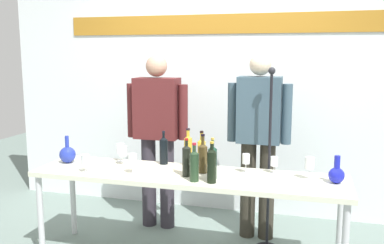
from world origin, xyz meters
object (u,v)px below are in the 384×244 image
at_px(wine_bottle_5, 212,161).
at_px(wine_glass_right_0, 246,159).
at_px(wine_glass_left_1, 132,159).
at_px(wine_bottle_1, 187,160).
at_px(decanter_blue_left, 68,154).
at_px(wine_bottle_7, 212,165).
at_px(microphone_stand, 268,190).
at_px(wine_bottle_0, 164,150).
at_px(wine_bottle_6, 203,157).
at_px(wine_glass_left_2, 120,149).
at_px(wine_glass_left_3, 85,160).
at_px(presenter_left, 157,130).
at_px(wine_glass_left_0, 123,151).
at_px(display_table, 187,181).
at_px(wine_glass_right_1, 274,162).
at_px(wine_bottle_4, 188,149).
at_px(decanter_blue_right, 337,174).
at_px(wine_bottle_2, 194,165).
at_px(wine_bottle_3, 202,151).
at_px(wine_glass_right_2, 310,163).
at_px(presenter_right, 259,136).

relative_size(wine_bottle_5, wine_glass_right_0, 2.05).
bearing_deg(wine_glass_left_1, wine_bottle_5, 3.54).
bearing_deg(wine_bottle_1, decanter_blue_left, 173.85).
distance_m(wine_bottle_7, microphone_stand, 0.79).
distance_m(wine_bottle_0, wine_bottle_6, 0.43).
bearing_deg(wine_glass_left_2, wine_glass_left_3, -106.08).
height_order(presenter_left, wine_glass_left_0, presenter_left).
distance_m(decanter_blue_left, wine_bottle_6, 1.22).
distance_m(wine_bottle_6, wine_glass_left_3, 0.94).
relative_size(display_table, wine_glass_right_1, 18.59).
xyz_separation_m(presenter_left, wine_bottle_4, (0.43, -0.42, -0.07)).
relative_size(wine_bottle_7, microphone_stand, 0.20).
distance_m(decanter_blue_right, wine_glass_right_0, 0.69).
bearing_deg(wine_bottle_5, wine_glass_right_1, 31.32).
relative_size(wine_bottle_2, wine_glass_right_1, 2.17).
bearing_deg(wine_bottle_3, wine_bottle_5, -62.30).
bearing_deg(wine_bottle_2, wine_glass_left_0, 157.73).
height_order(wine_bottle_3, wine_bottle_5, wine_bottle_5).
height_order(wine_bottle_2, wine_bottle_4, wine_bottle_4).
bearing_deg(display_table, wine_glass_left_0, 169.84).
bearing_deg(wine_glass_left_0, wine_glass_left_2, 123.71).
relative_size(display_table, wine_glass_right_0, 16.25).
xyz_separation_m(wine_bottle_5, wine_glass_right_0, (0.22, 0.22, -0.03)).
distance_m(wine_glass_right_1, wine_glass_right_2, 0.29).
bearing_deg(wine_glass_left_2, wine_glass_right_0, -3.65).
relative_size(wine_bottle_5, microphone_stand, 0.20).
xyz_separation_m(wine_bottle_6, wine_glass_right_2, (0.82, 0.04, -0.01)).
relative_size(decanter_blue_left, wine_bottle_3, 0.78).
bearing_deg(wine_bottle_2, wine_bottle_3, 96.85).
bearing_deg(wine_bottle_2, wine_glass_left_3, -179.91).
distance_m(wine_bottle_3, wine_glass_right_1, 0.61).
bearing_deg(wine_glass_right_2, wine_bottle_7, -157.94).
height_order(decanter_blue_left, wine_bottle_5, wine_bottle_5).
height_order(decanter_blue_right, presenter_left, presenter_left).
relative_size(wine_bottle_2, wine_glass_left_3, 2.01).
bearing_deg(wine_bottle_7, wine_bottle_5, 100.18).
distance_m(wine_bottle_3, wine_glass_left_1, 0.59).
bearing_deg(display_table, wine_glass_left_3, -166.94).
relative_size(wine_bottle_6, wine_glass_left_1, 1.96).
xyz_separation_m(wine_bottle_3, wine_bottle_4, (-0.12, -0.00, 0.01)).
bearing_deg(microphone_stand, wine_glass_left_1, -153.02).
bearing_deg(wine_glass_left_1, wine_bottle_6, 17.67).
bearing_deg(wine_glass_left_3, decanter_blue_right, 6.91).
bearing_deg(microphone_stand, presenter_right, 116.88).
xyz_separation_m(wine_bottle_6, wine_glass_left_3, (-0.91, -0.24, -0.03)).
bearing_deg(decanter_blue_right, wine_glass_left_0, 178.07).
bearing_deg(wine_bottle_4, wine_glass_left_1, -135.89).
distance_m(wine_bottle_1, wine_bottle_6, 0.16).
xyz_separation_m(wine_bottle_1, wine_glass_left_1, (-0.44, -0.04, -0.01)).
bearing_deg(wine_bottle_0, wine_glass_left_0, -158.75).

